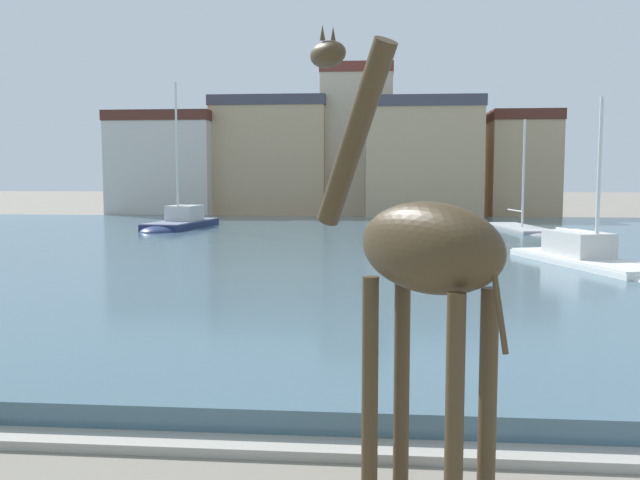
# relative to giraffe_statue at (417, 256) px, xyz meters

# --- Properties ---
(harbor_water) EXTENTS (78.39, 41.92, 0.43)m
(harbor_water) POSITION_rel_giraffe_statue_xyz_m (-2.98, 22.45, -2.35)
(harbor_water) COLOR #476675
(harbor_water) RESTS_ON ground
(quay_edge_coping) EXTENTS (78.39, 0.50, 0.12)m
(quay_edge_coping) POSITION_rel_giraffe_statue_xyz_m (-2.98, 1.24, -2.51)
(quay_edge_coping) COLOR #ADA89E
(quay_edge_coping) RESTS_ON ground
(giraffe_statue) EXTENTS (2.20, 2.44, 5.03)m
(giraffe_statue) POSITION_rel_giraffe_statue_xyz_m (0.00, 0.00, 0.00)
(giraffe_statue) COLOR #42331E
(giraffe_statue) RESTS_ON ground
(sailboat_navy) EXTENTS (2.89, 7.53, 8.60)m
(sailboat_navy) POSITION_rel_giraffe_statue_xyz_m (-11.76, 30.69, -1.99)
(sailboat_navy) COLOR navy
(sailboat_navy) RESTS_ON ground
(sailboat_grey) EXTENTS (2.86, 8.27, 6.42)m
(sailboat_grey) POSITION_rel_giraffe_statue_xyz_m (7.37, 30.78, -2.24)
(sailboat_grey) COLOR #939399
(sailboat_grey) RESTS_ON ground
(sailboat_white) EXTENTS (4.07, 7.97, 5.86)m
(sailboat_white) POSITION_rel_giraffe_statue_xyz_m (6.60, 15.86, -2.08)
(sailboat_white) COLOR white
(sailboat_white) RESTS_ON ground
(townhouse_tall_gabled) EXTENTS (8.28, 6.51, 8.40)m
(townhouse_tall_gabled) POSITION_rel_giraffe_statue_xyz_m (-17.45, 46.69, 1.65)
(townhouse_tall_gabled) COLOR beige
(townhouse_tall_gabled) RESTS_ON ground
(townhouse_narrow_midrow) EXTENTS (9.15, 7.81, 9.63)m
(townhouse_narrow_midrow) POSITION_rel_giraffe_statue_xyz_m (-9.18, 48.86, 2.26)
(townhouse_narrow_midrow) COLOR tan
(townhouse_narrow_midrow) RESTS_ON ground
(townhouse_wide_warehouse) EXTENTS (5.73, 5.82, 12.18)m
(townhouse_wide_warehouse) POSITION_rel_giraffe_statue_xyz_m (-2.29, 48.92, 3.54)
(townhouse_wide_warehouse) COLOR #C6B293
(townhouse_wide_warehouse) RESTS_ON ground
(townhouse_corner_house) EXTENTS (8.49, 7.93, 9.11)m
(townhouse_corner_house) POSITION_rel_giraffe_statue_xyz_m (2.76, 45.75, 2.00)
(townhouse_corner_house) COLOR tan
(townhouse_corner_house) RESTS_ON ground
(townhouse_end_terrace) EXTENTS (5.15, 7.87, 8.31)m
(townhouse_end_terrace) POSITION_rel_giraffe_statue_xyz_m (10.45, 48.15, 1.60)
(townhouse_end_terrace) COLOR tan
(townhouse_end_terrace) RESTS_ON ground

